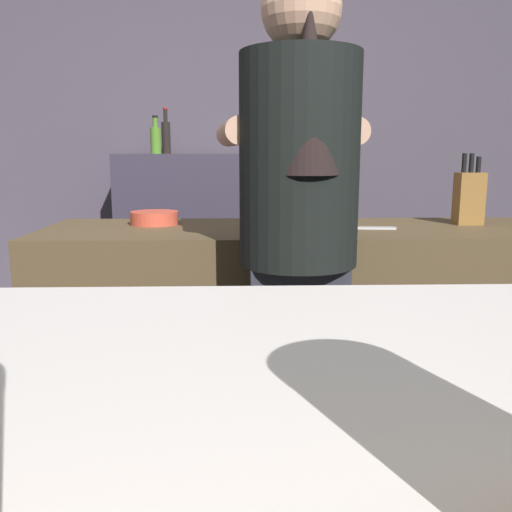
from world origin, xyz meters
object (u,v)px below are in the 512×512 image
object	(u,v)px
bartender	(299,230)
bottle_soy	(156,139)
knife_block	(469,197)
mixing_bowl	(154,218)
chefs_knife	(362,228)
bottle_hot_sauce	(166,136)

from	to	relation	value
bartender	bottle_soy	distance (m)	1.66
knife_block	mixing_bowl	world-z (taller)	knife_block
mixing_bowl	bottle_soy	bearing A→B (deg)	97.72
chefs_knife	bottle_soy	world-z (taller)	bottle_soy
knife_block	bottle_hot_sauce	xyz separation A→B (m)	(-1.31, 1.12, 0.27)
mixing_bowl	bottle_soy	distance (m)	1.01
chefs_knife	bartender	bearing A→B (deg)	-118.66
bartender	knife_block	size ratio (longest dim) A/B	6.15
bartender	mixing_bowl	distance (m)	0.75
bottle_soy	bottle_hot_sauce	distance (m)	0.15
bartender	chefs_knife	size ratio (longest dim) A/B	7.01
chefs_knife	bottle_soy	size ratio (longest dim) A/B	1.16
bottle_soy	chefs_knife	bearing A→B (deg)	-50.49
bartender	bottle_hot_sauce	size ratio (longest dim) A/B	6.51
chefs_knife	mixing_bowl	bearing A→B (deg)	174.78
bartender	knife_block	bearing A→B (deg)	-60.50
bottle_soy	knife_block	bearing A→B (deg)	-35.98
chefs_knife	bottle_hot_sauce	xyz separation A→B (m)	(-0.87, 1.24, 0.37)
knife_block	bottle_hot_sauce	world-z (taller)	bottle_hot_sauce
mixing_bowl	bartender	bearing A→B (deg)	-48.03
bottle_soy	bottle_hot_sauce	world-z (taller)	bottle_hot_sauce
bartender	knife_block	xyz separation A→B (m)	(0.72, 0.53, 0.05)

